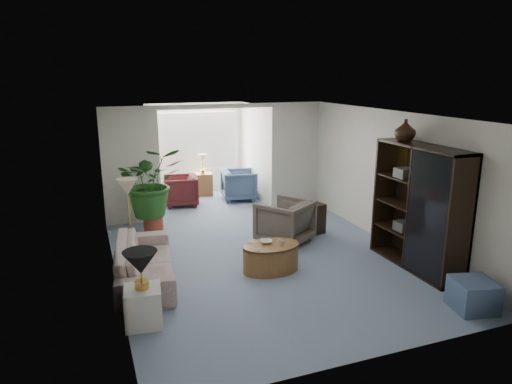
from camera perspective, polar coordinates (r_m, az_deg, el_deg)
name	(u,v)px	position (r m, az deg, el deg)	size (l,w,h in m)	color
floor	(268,262)	(8.09, 1.52, -8.57)	(6.00, 6.00, 0.00)	#7E8DA6
sunroom_floor	(207,202)	(11.78, -6.02, -1.21)	(2.60, 2.60, 0.00)	#7E8DA6
back_pier_left	(131,166)	(10.12, -15.06, 3.05)	(1.20, 0.12, 2.50)	silver
back_pier_right	(295,155)	(11.13, 4.82, 4.50)	(1.20, 0.12, 2.50)	silver
back_header	(217,106)	(10.31, -4.79, 10.44)	(2.60, 0.12, 0.10)	silver
window_pane	(195,141)	(12.52, -7.46, 6.23)	(2.20, 0.02, 1.50)	white
window_blinds	(196,141)	(12.49, -7.42, 6.22)	(2.20, 0.02, 1.50)	white
framed_picture	(398,157)	(8.73, 17.02, 4.17)	(0.04, 0.50, 0.40)	beige
sofa	(145,261)	(7.52, -13.50, -8.26)	(2.14, 0.84, 0.62)	beige
end_table	(143,306)	(6.30, -13.66, -13.48)	(0.46, 0.46, 0.51)	silver
table_lamp	(140,263)	(6.05, -14.00, -8.41)	(0.44, 0.44, 0.30)	black
floor_lamp	(127,187)	(8.33, -15.50, 0.63)	(0.36, 0.36, 0.28)	beige
coffee_table	(271,258)	(7.68, 1.84, -8.04)	(0.95, 0.95, 0.45)	olive
coffee_bowl	(266,242)	(7.66, 1.22, -6.10)	(0.20, 0.20, 0.05)	silver
coffee_cup	(282,243)	(7.55, 3.20, -6.22)	(0.11, 0.11, 0.10)	beige
wingback_chair	(285,221)	(8.87, 3.53, -3.63)	(0.89, 0.91, 0.83)	#645B4F
side_table_dark	(310,219)	(9.45, 6.66, -3.26)	(0.51, 0.41, 0.61)	black
entertainment_cabinet	(419,208)	(8.03, 19.37, -1.83)	(0.49, 1.85, 2.05)	black
cabinet_urn	(405,130)	(8.18, 17.84, 7.23)	(0.35, 0.35, 0.36)	#311B10
ottoman	(473,295)	(7.15, 25.11, -11.39)	(0.53, 0.53, 0.43)	slate
plant_pot	(153,223)	(9.80, -12.47, -3.74)	(0.40, 0.40, 0.32)	#9F3F2E
house_plant	(151,182)	(9.57, -12.75, 1.23)	(1.28, 1.11, 1.43)	#23551D
sunroom_chair_blue	(239,185)	(11.85, -2.11, 0.87)	(0.82, 0.84, 0.77)	slate
sunroom_chair_maroon	(181,191)	(11.48, -9.22, 0.17)	(0.79, 0.81, 0.74)	#551D1F
sunroom_table	(203,184)	(12.37, -6.51, 0.95)	(0.48, 0.38, 0.59)	olive
shelf_clutter	(422,206)	(7.90, 19.66, -1.64)	(0.30, 1.14, 1.06)	#282523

